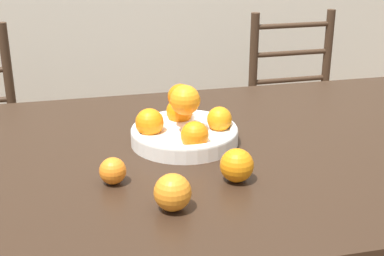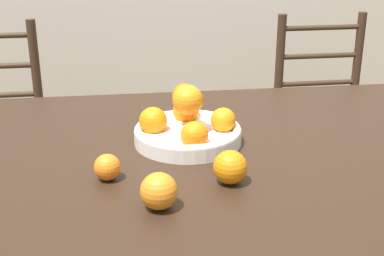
{
  "view_description": "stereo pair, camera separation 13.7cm",
  "coord_description": "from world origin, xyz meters",
  "px_view_note": "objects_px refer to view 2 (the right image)",
  "views": [
    {
      "loc": [
        -0.41,
        -1.3,
        1.31
      ],
      "look_at": [
        -0.1,
        -0.03,
        0.8
      ],
      "focal_mm": 50.0,
      "sensor_mm": 36.0,
      "label": 1
    },
    {
      "loc": [
        -0.27,
        -1.33,
        1.31
      ],
      "look_at": [
        -0.1,
        -0.03,
        0.8
      ],
      "focal_mm": 50.0,
      "sensor_mm": 36.0,
      "label": 2
    }
  ],
  "objects_px": {
    "fruit_bowl": "(187,126)",
    "chair_right": "(326,120)",
    "orange_loose_2": "(107,167)",
    "orange_loose_1": "(230,167)",
    "orange_loose_0": "(159,191)"
  },
  "relations": [
    {
      "from": "fruit_bowl",
      "to": "orange_loose_0",
      "type": "bearing_deg",
      "value": -106.51
    },
    {
      "from": "chair_right",
      "to": "orange_loose_1",
      "type": "bearing_deg",
      "value": -123.22
    },
    {
      "from": "orange_loose_1",
      "to": "orange_loose_0",
      "type": "bearing_deg",
      "value": -150.79
    },
    {
      "from": "fruit_bowl",
      "to": "orange_loose_0",
      "type": "xyz_separation_m",
      "value": [
        -0.11,
        -0.36,
        -0.01
      ]
    },
    {
      "from": "orange_loose_1",
      "to": "chair_right",
      "type": "xyz_separation_m",
      "value": [
        0.67,
        1.06,
        -0.3
      ]
    },
    {
      "from": "orange_loose_2",
      "to": "chair_right",
      "type": "distance_m",
      "value": 1.42
    },
    {
      "from": "fruit_bowl",
      "to": "chair_right",
      "type": "bearing_deg",
      "value": 47.37
    },
    {
      "from": "orange_loose_0",
      "to": "chair_right",
      "type": "bearing_deg",
      "value": 54.01
    },
    {
      "from": "fruit_bowl",
      "to": "orange_loose_0",
      "type": "height_order",
      "value": "fruit_bowl"
    },
    {
      "from": "orange_loose_1",
      "to": "orange_loose_2",
      "type": "height_order",
      "value": "orange_loose_1"
    },
    {
      "from": "fruit_bowl",
      "to": "chair_right",
      "type": "distance_m",
      "value": 1.13
    },
    {
      "from": "orange_loose_2",
      "to": "chair_right",
      "type": "bearing_deg",
      "value": 46.44
    },
    {
      "from": "orange_loose_1",
      "to": "orange_loose_2",
      "type": "xyz_separation_m",
      "value": [
        -0.29,
        0.06,
        -0.01
      ]
    },
    {
      "from": "fruit_bowl",
      "to": "orange_loose_0",
      "type": "relative_size",
      "value": 3.66
    },
    {
      "from": "chair_right",
      "to": "orange_loose_2",
      "type": "bearing_deg",
      "value": -134.68
    }
  ]
}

